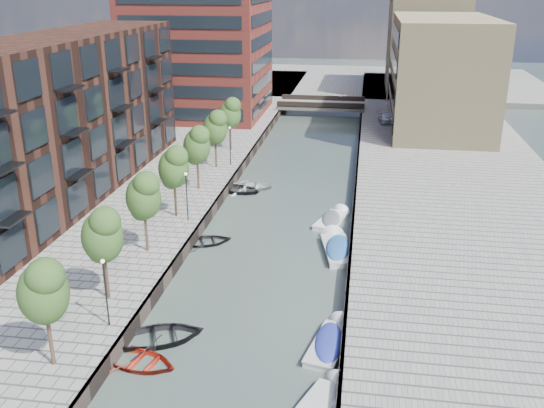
% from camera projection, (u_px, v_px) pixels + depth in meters
% --- Properties ---
extents(water, '(300.00, 300.00, 0.00)m').
position_uv_depth(water, '(298.00, 177.00, 63.52)').
color(water, '#38473F').
rests_on(water, ground).
extents(quay_right, '(20.00, 140.00, 1.00)m').
position_uv_depth(quay_right, '(455.00, 180.00, 61.05)').
color(quay_right, gray).
rests_on(quay_right, ground).
extents(quay_wall_left, '(0.25, 140.00, 1.00)m').
position_uv_depth(quay_wall_left, '(241.00, 170.00, 64.22)').
color(quay_wall_left, '#332823').
rests_on(quay_wall_left, ground).
extents(quay_wall_right, '(0.25, 140.00, 1.00)m').
position_uv_depth(quay_wall_right, '(357.00, 175.00, 62.47)').
color(quay_wall_right, '#332823').
rests_on(quay_wall_right, ground).
extents(far_closure, '(80.00, 40.00, 1.00)m').
position_uv_depth(far_closure, '(333.00, 82.00, 118.89)').
color(far_closure, gray).
rests_on(far_closure, ground).
extents(apartment_block, '(8.00, 38.00, 14.00)m').
position_uv_depth(apartment_block, '(65.00, 116.00, 54.33)').
color(apartment_block, black).
rests_on(apartment_block, quay_left).
extents(tower, '(18.00, 18.00, 30.00)m').
position_uv_depth(tower, '(198.00, 6.00, 83.50)').
color(tower, maroon).
rests_on(tower, quay_left).
extents(tan_block_near, '(12.00, 25.00, 14.00)m').
position_uv_depth(tan_block_near, '(440.00, 73.00, 78.79)').
color(tan_block_near, tan).
rests_on(tan_block_near, quay_right).
extents(tan_block_far, '(12.00, 20.00, 16.00)m').
position_uv_depth(tan_block_far, '(425.00, 45.00, 102.51)').
color(tan_block_far, tan).
rests_on(tan_block_far, quay_right).
extents(bridge, '(13.00, 6.00, 1.30)m').
position_uv_depth(bridge, '(322.00, 105.00, 92.66)').
color(bridge, gray).
rests_on(bridge, ground).
extents(tree_0, '(2.50, 2.50, 5.95)m').
position_uv_depth(tree_0, '(43.00, 289.00, 29.55)').
color(tree_0, '#382619').
rests_on(tree_0, quay_left).
extents(tree_1, '(2.50, 2.50, 5.95)m').
position_uv_depth(tree_1, '(102.00, 233.00, 36.03)').
color(tree_1, '#382619').
rests_on(tree_1, quay_left).
extents(tree_2, '(2.50, 2.50, 5.95)m').
position_uv_depth(tree_2, '(143.00, 194.00, 42.51)').
color(tree_2, '#382619').
rests_on(tree_2, quay_left).
extents(tree_3, '(2.50, 2.50, 5.95)m').
position_uv_depth(tree_3, '(174.00, 166.00, 48.99)').
color(tree_3, '#382619').
rests_on(tree_3, quay_left).
extents(tree_4, '(2.50, 2.50, 5.95)m').
position_uv_depth(tree_4, '(197.00, 144.00, 55.47)').
color(tree_4, '#382619').
rests_on(tree_4, quay_left).
extents(tree_5, '(2.50, 2.50, 5.95)m').
position_uv_depth(tree_5, '(215.00, 127.00, 61.95)').
color(tree_5, '#382619').
rests_on(tree_5, quay_left).
extents(tree_6, '(2.50, 2.50, 5.95)m').
position_uv_depth(tree_6, '(230.00, 113.00, 68.43)').
color(tree_6, '#382619').
rests_on(tree_6, quay_left).
extents(lamp_0, '(0.24, 0.24, 4.12)m').
position_uv_depth(lamp_0, '(105.00, 285.00, 33.69)').
color(lamp_0, black).
rests_on(lamp_0, quay_left).
extents(lamp_1, '(0.24, 0.24, 4.12)m').
position_uv_depth(lamp_1, '(187.00, 192.00, 48.51)').
color(lamp_1, black).
rests_on(lamp_1, quay_left).
extents(lamp_2, '(0.24, 0.24, 4.12)m').
position_uv_depth(lamp_2, '(230.00, 142.00, 63.32)').
color(lamp_2, black).
rests_on(lamp_2, quay_left).
extents(sloop_0, '(6.18, 5.44, 1.06)m').
position_uv_depth(sloop_0, '(160.00, 341.00, 34.80)').
color(sloop_0, black).
rests_on(sloop_0, ground).
extents(sloop_1, '(4.97, 4.35, 0.86)m').
position_uv_depth(sloop_1, '(206.00, 244.00, 47.56)').
color(sloop_1, '#232326').
rests_on(sloop_1, ground).
extents(sloop_2, '(4.88, 3.94, 0.90)m').
position_uv_depth(sloop_2, '(140.00, 365.00, 32.64)').
color(sloop_2, '#A52012').
rests_on(sloop_2, ground).
extents(sloop_3, '(5.92, 4.87, 1.07)m').
position_uv_depth(sloop_3, '(248.00, 190.00, 59.62)').
color(sloop_3, silver).
rests_on(sloop_3, ground).
extents(sloop_4, '(5.54, 4.59, 0.99)m').
position_uv_depth(sloop_4, '(237.00, 192.00, 59.12)').
color(sloop_4, black).
rests_on(sloop_4, ground).
extents(motorboat_0, '(2.71, 5.23, 1.66)m').
position_uv_depth(motorboat_0, '(331.00, 341.00, 34.40)').
color(motorboat_0, beige).
rests_on(motorboat_0, ground).
extents(motorboat_3, '(3.09, 6.04, 1.92)m').
position_uv_depth(motorboat_3, '(337.00, 248.00, 46.25)').
color(motorboat_3, silver).
rests_on(motorboat_3, ground).
extents(motorboat_4, '(3.00, 5.07, 1.60)m').
position_uv_depth(motorboat_4, '(333.00, 219.00, 51.85)').
color(motorboat_4, white).
rests_on(motorboat_4, ground).
extents(car, '(2.26, 4.41, 1.44)m').
position_uv_depth(car, '(386.00, 117.00, 82.92)').
color(car, silver).
rests_on(car, quay_right).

